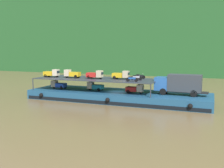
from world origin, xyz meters
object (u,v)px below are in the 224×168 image
(mini_truck_lower_aft, at_px, (95,86))
(mini_truck_upper_stern, at_px, (52,73))
(covered_lorry, at_px, (179,84))
(mini_truck_lower_mid, at_px, (135,89))
(cargo_barge, at_px, (117,96))
(mini_truck_upper_mid, at_px, (72,74))
(motorcycle_upper_stbd, at_px, (139,76))
(motorcycle_upper_centre, at_px, (136,77))
(mini_truck_lower_stern, at_px, (58,85))
(mini_truck_upper_bow, at_px, (121,75))
(motorcycle_upper_port, at_px, (132,79))
(mini_truck_upper_fore, at_px, (95,75))

(mini_truck_lower_aft, height_order, mini_truck_upper_stern, mini_truck_upper_stern)
(covered_lorry, height_order, mini_truck_lower_mid, covered_lorry)
(mini_truck_lower_aft, distance_m, mini_truck_lower_mid, 7.03)
(mini_truck_lower_mid, bearing_deg, cargo_barge, 171.77)
(mini_truck_upper_mid, bearing_deg, motorcycle_upper_stbd, 12.93)
(motorcycle_upper_stbd, bearing_deg, mini_truck_lower_aft, -161.71)
(mini_truck_upper_stern, bearing_deg, covered_lorry, 2.85)
(covered_lorry, bearing_deg, mini_truck_upper_mid, -177.36)
(cargo_barge, distance_m, motorcycle_upper_centre, 4.51)
(covered_lorry, bearing_deg, motorcycle_upper_stbd, 165.26)
(mini_truck_lower_stern, xyz_separation_m, mini_truck_upper_bow, (11.25, 1.10, 2.00))
(mini_truck_lower_aft, distance_m, motorcycle_upper_centre, 7.27)
(motorcycle_upper_port, relative_size, motorcycle_upper_centre, 1.00)
(covered_lorry, distance_m, mini_truck_upper_bow, 9.38)
(mini_truck_lower_mid, bearing_deg, motorcycle_upper_port, -90.49)
(mini_truck_upper_fore, xyz_separation_m, motorcycle_upper_centre, (6.95, 0.37, -0.26))
(motorcycle_upper_centre, xyz_separation_m, motorcycle_upper_stbd, (-0.04, 2.13, 0.00))
(mini_truck_lower_aft, xyz_separation_m, motorcycle_upper_stbd, (7.02, 2.32, 1.74))
(covered_lorry, xyz_separation_m, motorcycle_upper_centre, (-6.63, -0.37, 0.74))
(mini_truck_upper_mid, bearing_deg, cargo_barge, 3.05)
(mini_truck_lower_stern, xyz_separation_m, motorcycle_upper_centre, (13.94, 0.57, 1.74))
(motorcycle_upper_port, bearing_deg, mini_truck_upper_mid, 171.49)
(mini_truck_upper_bow, bearing_deg, mini_truck_upper_mid, -173.48)
(mini_truck_upper_fore, bearing_deg, mini_truck_upper_bow, 11.93)
(covered_lorry, distance_m, mini_truck_upper_fore, 13.63)
(mini_truck_lower_mid, distance_m, motorcycle_upper_stbd, 3.13)
(mini_truck_lower_mid, relative_size, motorcycle_upper_stbd, 1.45)
(mini_truck_lower_mid, distance_m, mini_truck_upper_fore, 7.21)
(covered_lorry, xyz_separation_m, mini_truck_lower_mid, (-6.65, -0.85, -1.00))
(mini_truck_lower_stern, distance_m, mini_truck_lower_aft, 6.90)
(mini_truck_lower_aft, relative_size, mini_truck_upper_fore, 1.00)
(mini_truck_upper_mid, bearing_deg, motorcycle_upper_centre, 2.29)
(mini_truck_upper_fore, bearing_deg, mini_truck_lower_aft, 120.55)
(motorcycle_upper_stbd, bearing_deg, mini_truck_lower_mid, -89.71)
(mini_truck_upper_stern, xyz_separation_m, mini_truck_upper_bow, (12.47, 1.24, 0.00))
(mini_truck_lower_mid, bearing_deg, mini_truck_lower_aft, 177.66)
(mini_truck_lower_aft, xyz_separation_m, mini_truck_upper_bow, (4.36, 0.72, 2.00))
(covered_lorry, distance_m, mini_truck_lower_stern, 20.62)
(covered_lorry, height_order, motorcycle_upper_port, covered_lorry)
(mini_truck_lower_mid, bearing_deg, motorcycle_upper_centre, 87.22)
(mini_truck_upper_mid, distance_m, mini_truck_upper_bow, 8.63)
(motorcycle_upper_centre, relative_size, motorcycle_upper_stbd, 1.00)
(mini_truck_lower_aft, bearing_deg, mini_truck_upper_mid, -176.48)
(mini_truck_lower_stern, height_order, motorcycle_upper_stbd, motorcycle_upper_stbd)
(mini_truck_lower_stern, distance_m, motorcycle_upper_stbd, 14.27)
(mini_truck_lower_aft, distance_m, mini_truck_upper_mid, 4.67)
(motorcycle_upper_port, bearing_deg, motorcycle_upper_centre, 89.00)
(mini_truck_lower_aft, bearing_deg, mini_truck_upper_stern, -176.34)
(mini_truck_upper_stern, xyz_separation_m, motorcycle_upper_stbd, (15.13, 2.84, -0.26))
(mini_truck_lower_mid, distance_m, mini_truck_upper_bow, 3.49)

